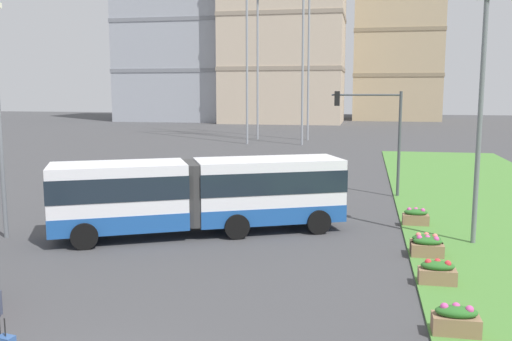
% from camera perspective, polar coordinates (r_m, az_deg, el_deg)
% --- Properties ---
extents(articulated_bus, '(11.71, 7.28, 3.00)m').
position_cam_1_polar(articulated_bus, '(22.73, -5.66, -2.38)').
color(articulated_bus, white).
rests_on(articulated_bus, ground).
extents(car_silver_hatch, '(4.56, 2.37, 1.58)m').
position_cam_1_polar(car_silver_hatch, '(30.68, -11.04, -1.44)').
color(car_silver_hatch, '#B7BABF').
rests_on(car_silver_hatch, ground).
extents(flower_planter_1, '(1.10, 0.56, 0.74)m').
position_cam_1_polar(flower_planter_1, '(14.48, 19.83, -14.18)').
color(flower_planter_1, '#937051').
rests_on(flower_planter_1, grass_median).
extents(flower_planter_2, '(1.10, 0.56, 0.74)m').
position_cam_1_polar(flower_planter_2, '(17.79, 18.11, -9.86)').
color(flower_planter_2, '#937051').
rests_on(flower_planter_2, grass_median).
extents(flower_planter_3, '(1.10, 0.56, 0.74)m').
position_cam_1_polar(flower_planter_3, '(20.45, 17.17, -7.46)').
color(flower_planter_3, '#937051').
rests_on(flower_planter_3, grass_median).
extents(flower_planter_4, '(1.10, 0.56, 0.74)m').
position_cam_1_polar(flower_planter_4, '(20.81, 17.06, -7.18)').
color(flower_planter_4, '#937051').
rests_on(flower_planter_4, grass_median).
extents(flower_planter_5, '(1.10, 0.56, 0.74)m').
position_cam_1_polar(flower_planter_5, '(25.00, 16.06, -4.57)').
color(flower_planter_5, '#937051').
rests_on(flower_planter_5, grass_median).
extents(traffic_light_far_right, '(3.78, 0.28, 5.78)m').
position_cam_1_polar(traffic_light_far_right, '(31.07, 12.25, 4.66)').
color(traffic_light_far_right, '#474C51').
rests_on(traffic_light_far_right, ground).
extents(streetlight_median, '(0.70, 0.28, 9.25)m').
position_cam_1_polar(streetlight_median, '(22.14, 22.03, 5.68)').
color(streetlight_median, slate).
rests_on(streetlight_median, ground).
extents(apartment_tower_west, '(21.77, 16.68, 45.08)m').
position_cam_1_polar(apartment_tower_west, '(111.82, -7.83, 16.77)').
color(apartment_tower_west, '#9EA3AD').
rests_on(apartment_tower_west, ground).
extents(apartment_tower_centre, '(16.64, 15.56, 41.50)m').
position_cam_1_polar(apartment_tower_centre, '(116.39, 14.37, 15.37)').
color(apartment_tower_centre, tan).
rests_on(apartment_tower_centre, ground).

